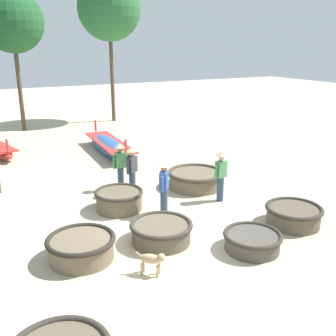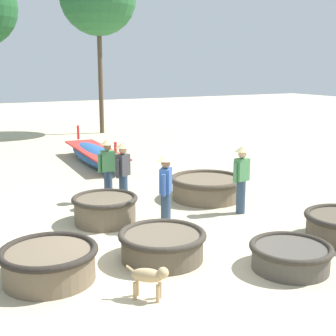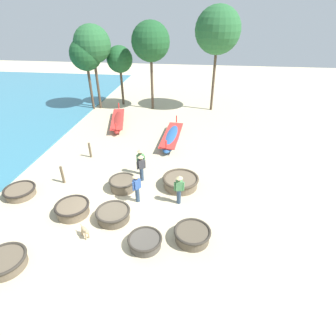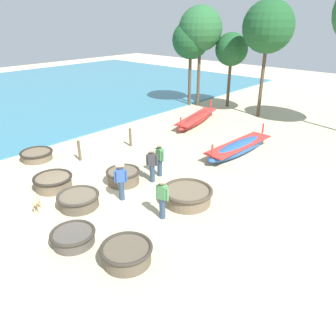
{
  "view_description": "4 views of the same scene",
  "coord_description": "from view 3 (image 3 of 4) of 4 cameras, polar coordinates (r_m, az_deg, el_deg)",
  "views": [
    {
      "loc": [
        -4.05,
        -8.44,
        4.91
      ],
      "look_at": [
        1.92,
        2.9,
        0.85
      ],
      "focal_mm": 42.0,
      "sensor_mm": 36.0,
      "label": 1
    },
    {
      "loc": [
        -3.64,
        -7.51,
        3.52
      ],
      "look_at": [
        1.66,
        2.55,
        1.03
      ],
      "focal_mm": 50.0,
      "sensor_mm": 36.0,
      "label": 2
    },
    {
      "loc": [
        3.82,
        -9.25,
        8.62
      ],
      "look_at": [
        2.22,
        3.33,
        0.84
      ],
      "focal_mm": 28.0,
      "sensor_mm": 36.0,
      "label": 3
    },
    {
      "loc": [
        10.01,
        -6.04,
        6.79
      ],
      "look_at": [
        1.77,
        3.03,
        1.05
      ],
      "focal_mm": 35.0,
      "sensor_mm": 36.0,
      "label": 4
    }
  ],
  "objects": [
    {
      "name": "mooring_post_inland",
      "position": [
        18.23,
        -16.63,
        3.75
      ],
      "size": [
        0.14,
        0.14,
        1.05
      ],
      "primitive_type": "cylinder",
      "color": "brown",
      "rests_on": "ground"
    },
    {
      "name": "coracle_beside_post",
      "position": [
        12.82,
        -11.83,
        -9.82
      ],
      "size": [
        1.64,
        1.64,
        0.54
      ],
      "color": "brown",
      "rests_on": "ground"
    },
    {
      "name": "fisherman_hauling",
      "position": [
        15.5,
        -5.93,
        1.71
      ],
      "size": [
        0.53,
        0.36,
        1.67
      ],
      "color": "#2D425B",
      "rests_on": "ground"
    },
    {
      "name": "mooring_post_shoreline",
      "position": [
        16.01,
        -22.0,
        -1.37
      ],
      "size": [
        0.14,
        0.14,
        1.07
      ],
      "primitive_type": "cylinder",
      "color": "brown",
      "rests_on": "ground"
    },
    {
      "name": "fisherman_standing_right",
      "position": [
        13.29,
        -6.8,
        -3.93
      ],
      "size": [
        0.39,
        0.43,
        1.67
      ],
      "color": "#2D425B",
      "rests_on": "ground"
    },
    {
      "name": "tree_leftmost",
      "position": [
        25.59,
        10.8,
        27.33
      ],
      "size": [
        3.93,
        3.93,
        8.95
      ],
      "color": "#4C3D2D",
      "rests_on": "ground"
    },
    {
      "name": "coracle_weathered",
      "position": [
        12.42,
        -31.97,
        -16.87
      ],
      "size": [
        1.66,
        1.66,
        0.5
      ],
      "color": "brown",
      "rests_on": "ground"
    },
    {
      "name": "tree_tall_back",
      "position": [
        25.71,
        -3.79,
        25.74
      ],
      "size": [
        3.42,
        3.42,
        7.8
      ],
      "color": "#4C3D2D",
      "rests_on": "ground"
    },
    {
      "name": "coracle_front_left",
      "position": [
        14.68,
        -9.79,
        -3.35
      ],
      "size": [
        1.51,
        1.51,
        0.63
      ],
      "color": "brown",
      "rests_on": "ground"
    },
    {
      "name": "long_boat_blue_hull",
      "position": [
        23.34,
        -10.84,
        10.11
      ],
      "size": [
        2.21,
        5.5,
        1.08
      ],
      "color": "maroon",
      "rests_on": "ground"
    },
    {
      "name": "long_boat_ochre_hull",
      "position": [
        19.8,
        0.83,
        6.78
      ],
      "size": [
        1.36,
        5.18,
        1.16
      ],
      "color": "#285693",
      "rests_on": "ground"
    },
    {
      "name": "coracle_far_right",
      "position": [
        11.65,
        5.3,
        -14.22
      ],
      "size": [
        1.6,
        1.6,
        0.56
      ],
      "color": "brown",
      "rests_on": "ground"
    },
    {
      "name": "tree_left_mid",
      "position": [
        26.69,
        -17.5,
        22.49
      ],
      "size": [
        2.84,
        2.84,
        6.48
      ],
      "color": "#4C3D2D",
      "rests_on": "ground"
    },
    {
      "name": "fisherman_with_hat",
      "position": [
        14.92,
        -5.85,
        0.43
      ],
      "size": [
        0.47,
        0.36,
        1.67
      ],
      "color": "#2D425B",
      "rests_on": "ground"
    },
    {
      "name": "fisherman_by_coracle",
      "position": [
        13.1,
        2.42,
        -4.31
      ],
      "size": [
        0.52,
        0.36,
        1.67
      ],
      "color": "#2D425B",
      "rests_on": "ground"
    },
    {
      "name": "coracle_nearest",
      "position": [
        13.63,
        -20.05,
        -8.31
      ],
      "size": [
        1.65,
        1.65,
        0.58
      ],
      "color": "brown",
      "rests_on": "ground"
    },
    {
      "name": "tree_rightmost",
      "position": [
        26.71,
        -16.17,
        24.43
      ],
      "size": [
        3.29,
        3.29,
        7.5
      ],
      "color": "#4C3D2D",
      "rests_on": "ground"
    },
    {
      "name": "coracle_upturned",
      "position": [
        14.66,
        2.76,
        -2.95
      ],
      "size": [
        2.03,
        2.03,
        0.61
      ],
      "color": "brown",
      "rests_on": "ground"
    },
    {
      "name": "coracle_center",
      "position": [
        11.45,
        -5.04,
        -15.62
      ],
      "size": [
        1.47,
        1.47,
        0.45
      ],
      "color": "#4C473F",
      "rests_on": "ground"
    },
    {
      "name": "dog",
      "position": [
        12.2,
        -17.64,
        -12.88
      ],
      "size": [
        0.55,
        0.5,
        0.55
      ],
      "color": "tan",
      "rests_on": "ground"
    },
    {
      "name": "tree_center",
      "position": [
        27.59,
        -10.49,
        22.2
      ],
      "size": [
        2.48,
        2.48,
        5.65
      ],
      "color": "#4C3D2D",
      "rests_on": "ground"
    },
    {
      "name": "ground_plane",
      "position": [
        13.21,
        -11.63,
        -10.03
      ],
      "size": [
        80.0,
        80.0,
        0.0
      ],
      "primitive_type": "plane",
      "color": "#C6B793"
    },
    {
      "name": "coracle_tilted",
      "position": [
        16.1,
        -29.54,
        -4.45
      ],
      "size": [
        1.64,
        1.64,
        0.47
      ],
      "color": "brown",
      "rests_on": "ground"
    }
  ]
}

